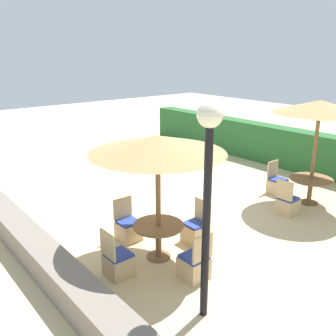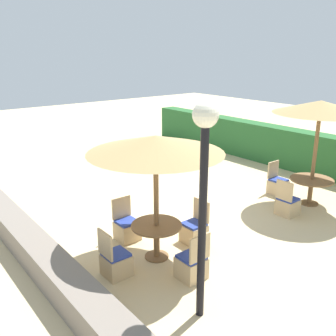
{
  "view_description": "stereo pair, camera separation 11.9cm",
  "coord_description": "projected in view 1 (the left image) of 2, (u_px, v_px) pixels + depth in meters",
  "views": [
    {
      "loc": [
        7.5,
        -5.57,
        3.94
      ],
      "look_at": [
        0.0,
        0.6,
        0.9
      ],
      "focal_mm": 40.0,
      "sensor_mm": 36.0,
      "label": 1
    },
    {
      "loc": [
        7.57,
        -5.48,
        3.94
      ],
      "look_at": [
        0.0,
        0.6,
        0.9
      ],
      "focal_mm": 40.0,
      "sensor_mm": 36.0,
      "label": 2
    }
  ],
  "objects": [
    {
      "name": "patio_chair_front_right_east",
      "position": [
        195.0,
        265.0,
        6.73
      ],
      "size": [
        0.46,
        0.46,
        0.93
      ],
      "rotation": [
        0.0,
        0.0,
        1.57
      ],
      "color": "tan",
      "rests_on": "ground_plane"
    },
    {
      "name": "hedge_row",
      "position": [
        280.0,
        146.0,
        13.39
      ],
      "size": [
        13.0,
        0.7,
        1.37
      ],
      "primitive_type": "cube",
      "color": "#28602D",
      "rests_on": "ground_plane"
    },
    {
      "name": "patio_chair_front_right_west",
      "position": [
        128.0,
        228.0,
        8.12
      ],
      "size": [
        0.46,
        0.46,
        0.93
      ],
      "rotation": [
        0.0,
        0.0,
        -1.57
      ],
      "color": "tan",
      "rests_on": "ground_plane"
    },
    {
      "name": "patio_chair_front_right_south",
      "position": [
        118.0,
        263.0,
        6.81
      ],
      "size": [
        0.46,
        0.46,
        0.93
      ],
      "color": "tan",
      "rests_on": "ground_plane"
    },
    {
      "name": "round_table_front_right",
      "position": [
        158.0,
        232.0,
        7.33
      ],
      "size": [
        1.0,
        1.0,
        0.71
      ],
      "color": "brown",
      "rests_on": "ground_plane"
    },
    {
      "name": "patio_chair_back_right_west",
      "position": [
        277.0,
        185.0,
        10.78
      ],
      "size": [
        0.46,
        0.46,
        0.93
      ],
      "rotation": [
        0.0,
        0.0,
        -1.57
      ],
      "color": "tan",
      "rests_on": "ground_plane"
    },
    {
      "name": "round_table_back_right",
      "position": [
        311.0,
        183.0,
        9.99
      ],
      "size": [
        1.12,
        1.12,
        0.71
      ],
      "color": "brown",
      "rests_on": "ground_plane"
    },
    {
      "name": "ground_plane",
      "position": [
        151.0,
        204.0,
        10.08
      ],
      "size": [
        40.0,
        40.0,
        0.0
      ],
      "primitive_type": "plane",
      "color": "#D1BA8C"
    },
    {
      "name": "patio_chair_back_right_south",
      "position": [
        287.0,
        204.0,
        9.39
      ],
      "size": [
        0.46,
        0.46,
        0.93
      ],
      "color": "tan",
      "rests_on": "ground_plane"
    },
    {
      "name": "lamp_post",
      "position": [
        208.0,
        171.0,
        5.17
      ],
      "size": [
        0.36,
        0.36,
        3.32
      ],
      "color": "black",
      "rests_on": "ground_plane"
    },
    {
      "name": "stone_border",
      "position": [
        19.0,
        233.0,
        7.9
      ],
      "size": [
        10.0,
        0.56,
        0.53
      ],
      "primitive_type": "cube",
      "color": "slate",
      "rests_on": "ground_plane"
    },
    {
      "name": "parasol_back_right",
      "position": [
        320.0,
        107.0,
        9.38
      ],
      "size": [
        2.35,
        2.35,
        2.77
      ],
      "color": "brown",
      "rests_on": "ground_plane"
    },
    {
      "name": "parasol_front_right",
      "position": [
        158.0,
        145.0,
        6.8
      ],
      "size": [
        2.55,
        2.55,
        2.49
      ],
      "color": "brown",
      "rests_on": "ground_plane"
    },
    {
      "name": "patio_chair_front_right_north",
      "position": [
        196.0,
        230.0,
        8.03
      ],
      "size": [
        0.46,
        0.46,
        0.93
      ],
      "rotation": [
        0.0,
        0.0,
        3.14
      ],
      "color": "tan",
      "rests_on": "ground_plane"
    }
  ]
}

